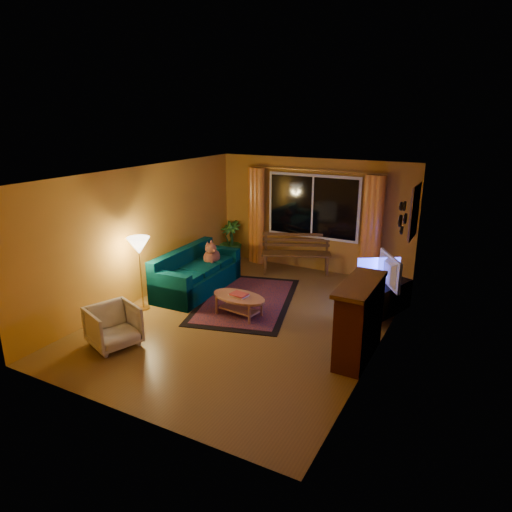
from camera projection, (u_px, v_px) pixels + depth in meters
The scene contains 22 objects.
floor at pixel (248, 318), 7.96m from camera, with size 4.50×6.00×0.02m, color brown.
ceiling at pixel (247, 173), 7.20m from camera, with size 4.50×6.00×0.02m, color white.
wall_back at pixel (313, 215), 10.11m from camera, with size 4.50×0.02×2.50m, color #C1832B.
wall_left at pixel (143, 233), 8.59m from camera, with size 0.02×6.00×2.50m, color #C1832B.
wall_right at pixel (385, 270), 6.57m from camera, with size 0.02×6.00×2.50m, color #C1832B.
window at pixel (312, 207), 10.00m from camera, with size 2.00×0.02×1.30m, color black.
curtain_rod at pixel (313, 170), 9.72m from camera, with size 0.03×0.03×3.20m, color #BF8C3F.
curtain_left at pixel (257, 216), 10.65m from camera, with size 0.36×0.36×2.24m, color orange.
curtain_right at pixel (372, 229), 9.44m from camera, with size 0.36×0.36×2.24m, color orange.
bench at pixel (296, 263), 10.13m from camera, with size 1.51×0.44×0.45m, color #4D3013.
potted_plant at pixel (231, 240), 11.02m from camera, with size 0.53×0.53×0.94m, color #235B1E.
sofa at pixel (197, 271), 9.07m from camera, with size 0.88×2.05×0.83m, color #00292E.
dog at pixel (212, 255), 9.37m from camera, with size 0.30×0.41×0.44m, color #964C34, non-canonical shape.
armchair at pixel (113, 324), 6.92m from camera, with size 0.68×0.64×0.70m, color beige.
floor_lamp at pixel (141, 274), 8.13m from camera, with size 0.22×0.22×1.33m, color #BF8C3F.
rug at pixel (246, 300), 8.67m from camera, with size 1.67×2.64×0.02m, color maroon.
coffee_table at pixel (239, 306), 7.99m from camera, with size 1.03×1.03×0.38m, color #A76748.
tv_console at pixel (382, 299), 8.05m from camera, with size 0.43×1.29×0.54m, color black.
television at pixel (384, 271), 7.89m from camera, with size 0.95×0.12×0.55m, color black.
fireplace at pixel (359, 322), 6.53m from camera, with size 0.40×1.20×1.10m, color maroon.
mirror_cluster at pixel (403, 215), 7.52m from camera, with size 0.06×0.60×0.56m, color black, non-canonical shape.
painting at pixel (414, 212), 8.53m from camera, with size 0.04×0.76×0.96m, color #C65017.
Camera 1 is at (3.53, -6.35, 3.41)m, focal length 32.00 mm.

